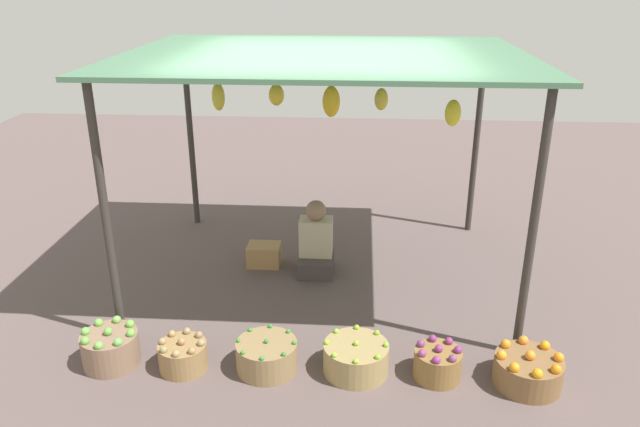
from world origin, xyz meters
name	(u,v)px	position (x,y,z in m)	size (l,w,h in m)	color
ground_plane	(324,274)	(0.00, 0.00, 0.00)	(14.00, 14.00, 0.00)	#5E4F4D
market_stall_structure	(325,69)	(0.00, 0.01, 2.11)	(3.65, 2.86, 2.25)	#38332D
vendor_person	(316,245)	(-0.09, 0.07, 0.30)	(0.36, 0.44, 0.78)	#453D3B
basket_green_apples	(110,348)	(-1.62, -1.65, 0.14)	(0.45, 0.45, 0.33)	#8A6B53
basket_potatoes	(183,355)	(-1.02, -1.67, 0.12)	(0.38, 0.38, 0.28)	#987648
basket_green_chilies	(267,356)	(-0.36, -1.64, 0.12)	(0.49, 0.49, 0.27)	#90754C
basket_limes	(356,358)	(0.35, -1.62, 0.12)	(0.52, 0.52, 0.28)	#9F8754
basket_purple_onions	(438,363)	(0.98, -1.65, 0.13)	(0.37, 0.37, 0.29)	olive
basket_oranges	(528,370)	(1.66, -1.69, 0.12)	(0.52, 0.52, 0.30)	brown
wooden_crate_near_vendor	(264,255)	(-0.66, 0.17, 0.12)	(0.34, 0.26, 0.23)	#AC824F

